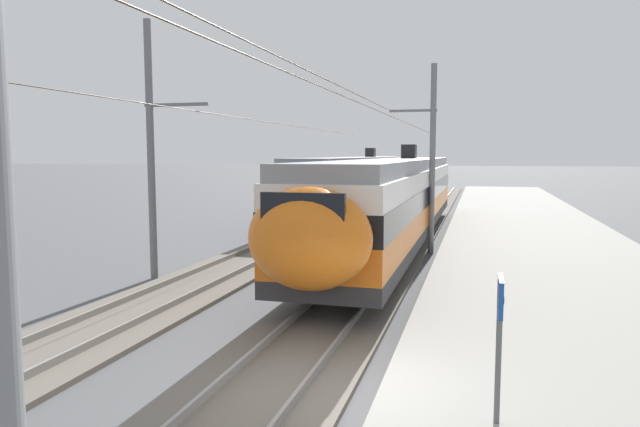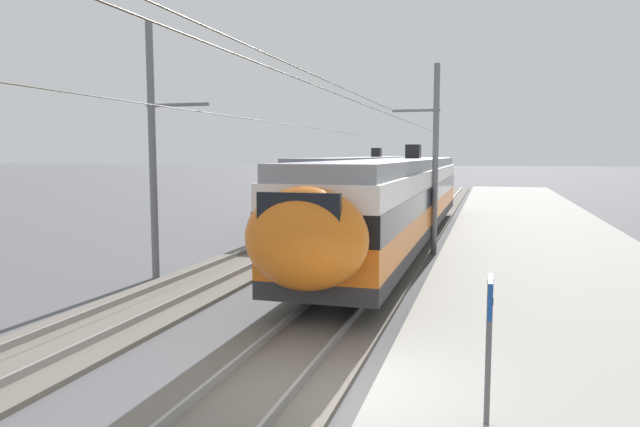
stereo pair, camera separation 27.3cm
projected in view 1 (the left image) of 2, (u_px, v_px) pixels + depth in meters
The scene contains 8 objects.
ground_plane at pixel (337, 406), 9.44m from camera, with size 400.00×400.00×0.00m, color #565659.
track_near at pixel (260, 393), 9.78m from camera, with size 120.00×3.00×0.28m.
track_far at pixel (20, 366), 11.06m from camera, with size 120.00×3.00×0.28m.
train_near_platform at pixel (396, 197), 25.20m from camera, with size 28.18×3.01×4.27m.
train_far_track at pixel (358, 180), 41.37m from camera, with size 30.46×2.93×4.27m.
catenary_mast_mid at pixel (430, 156), 23.53m from camera, with size 44.61×1.92×7.66m.
catenary_mast_far_side at pixel (154, 148), 18.64m from camera, with size 44.61×2.18×8.30m.
platform_sign at pixel (500, 317), 7.87m from camera, with size 0.70×0.08×2.03m.
Camera 1 is at (-8.82, -2.13, 4.08)m, focal length 32.68 mm.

